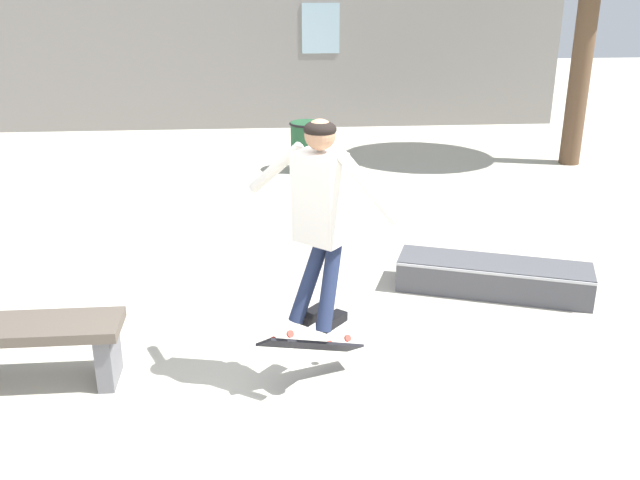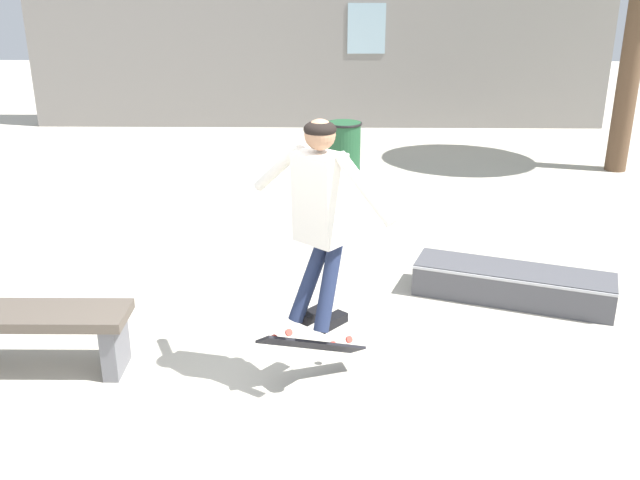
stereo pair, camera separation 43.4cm
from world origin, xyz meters
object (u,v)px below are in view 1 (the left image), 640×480
skater (320,207)px  skate_ledge (493,277)px  park_bench (20,341)px  trash_bin (307,145)px  skateboard_flipping (311,345)px

skater → skate_ledge: bearing=-9.3°
skate_ledge → skater: 2.63m
park_bench → skate_ledge: park_bench is taller
trash_bin → skater: (-0.26, -5.96, 1.01)m
skate_ledge → skater: bearing=-121.0°
skate_ledge → trash_bin: size_ratio=2.50×
park_bench → skater: (2.21, -0.15, 1.04)m
skate_ledge → trash_bin: 4.74m
trash_bin → skateboard_flipping: trash_bin is taller
skateboard_flipping → skater: bearing=-59.4°
park_bench → skateboard_flipping: size_ratio=1.81×
park_bench → trash_bin: trash_bin is taller
park_bench → skateboard_flipping: skateboard_flipping is taller
trash_bin → skater: size_ratio=0.50×
trash_bin → skateboard_flipping: size_ratio=0.91×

